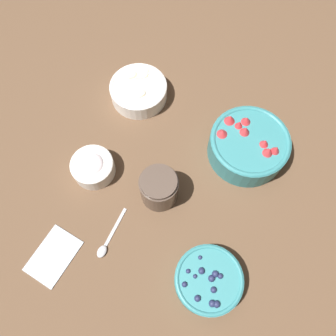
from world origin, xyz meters
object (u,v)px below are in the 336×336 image
Objects in this scene: bowl_strawberries at (248,145)px; bowl_cream at (93,166)px; bowl_blueberries at (208,280)px; jar_chocolate at (159,188)px; bowl_bananas at (139,90)px.

bowl_cream is (-0.17, 0.39, -0.01)m from bowl_strawberries.
bowl_strawberries is 1.87× the size of bowl_cream.
bowl_strawberries is at bearing -3.99° from bowl_blueberries.
jar_chocolate is at bearing 43.39° from bowl_blueberries.
bowl_blueberries and bowl_cream have the same top height.
bowl_strawberries is at bearing -46.86° from jar_chocolate.
bowl_strawberries reaches higher than bowl_bananas.
bowl_blueberries reaches higher than bowl_bananas.
bowl_strawberries is 1.34× the size of bowl_blueberries.
bowl_blueberries is at bearing 176.01° from bowl_strawberries.
bowl_bananas is at bearing 73.63° from bowl_strawberries.
bowl_strawberries reaches higher than bowl_cream.
bowl_blueberries is 0.25m from jar_chocolate.
jar_chocolate is at bearing -94.98° from bowl_cream.
bowl_bananas is 1.68× the size of jar_chocolate.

